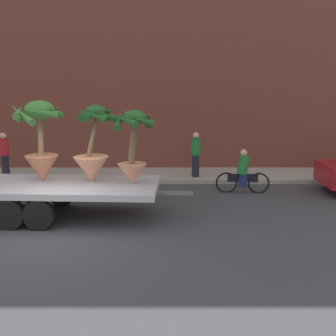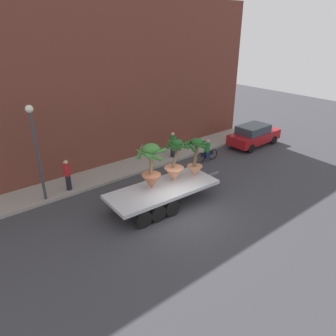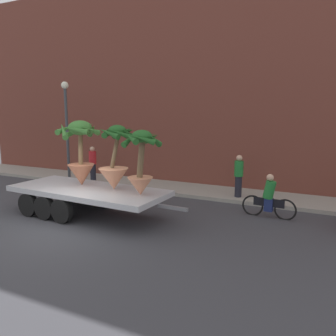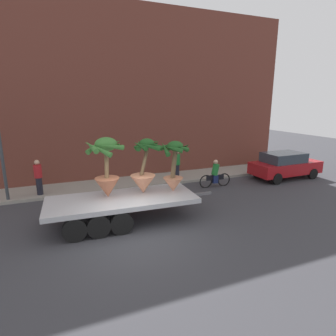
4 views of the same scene
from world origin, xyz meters
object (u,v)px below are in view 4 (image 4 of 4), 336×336
flatbed_trailer (116,204)px  potted_palm_rear (144,171)px  potted_palm_middle (174,166)px  parked_car (285,165)px  potted_palm_front (106,168)px  pedestrian_near_gate (177,164)px  cyclist (215,175)px  pedestrian_far_left (38,177)px

flatbed_trailer → potted_palm_rear: (1.24, 0.23, 1.10)m
potted_palm_rear → potted_palm_middle: (1.16, -0.25, 0.15)m
potted_palm_rear → parked_car: potted_palm_rear is taller
potted_palm_front → pedestrian_near_gate: potted_palm_front is taller
potted_palm_front → cyclist: bearing=20.4°
potted_palm_middle → potted_palm_front: size_ratio=0.90×
cyclist → parked_car: 4.78m
pedestrian_near_gate → potted_palm_front: bearing=-139.2°
potted_palm_front → pedestrian_near_gate: bearing=40.8°
cyclist → parked_car: size_ratio=0.43×
pedestrian_near_gate → pedestrian_far_left: same height
pedestrian_near_gate → potted_palm_rear: bearing=-128.3°
flatbed_trailer → potted_palm_front: 1.41m
cyclist → pedestrian_near_gate: 2.32m
pedestrian_near_gate → parked_car: bearing=-15.9°
pedestrian_far_left → flatbed_trailer: bearing=-55.9°
flatbed_trailer → potted_palm_middle: (2.40, -0.02, 1.26)m
potted_palm_rear → cyclist: (4.68, 2.30, -1.19)m
potted_palm_middle → parked_car: 8.74m
potted_palm_middle → potted_palm_front: potted_palm_front is taller
parked_car → pedestrian_near_gate: (-6.29, 1.79, 0.22)m
potted_palm_rear → pedestrian_far_left: size_ratio=1.27×
pedestrian_far_left → pedestrian_near_gate: bearing=0.4°
potted_palm_rear → potted_palm_front: 1.50m
potted_palm_rear → cyclist: size_ratio=1.18×
pedestrian_near_gate → flatbed_trailer: bearing=-136.1°
flatbed_trailer → cyclist: cyclist is taller
potted_palm_front → pedestrian_near_gate: (4.64, 4.01, -1.09)m
potted_palm_front → pedestrian_near_gate: 6.23m
cyclist → potted_palm_front: bearing=-159.6°
potted_palm_rear → potted_palm_front: potted_palm_front is taller
pedestrian_near_gate → pedestrian_far_left: 7.25m
cyclist → pedestrian_near_gate: bearing=131.2°
parked_car → flatbed_trailer: bearing=-167.0°
potted_palm_middle → potted_palm_rear: bearing=168.0°
pedestrian_near_gate → pedestrian_far_left: size_ratio=1.00×
potted_palm_front → pedestrian_far_left: (-2.61, 3.95, -1.09)m
potted_palm_rear → pedestrian_near_gate: (3.17, 4.02, -0.81)m
potted_palm_rear → cyclist: bearing=26.2°
flatbed_trailer → parked_car: bearing=13.0°
potted_palm_front → potted_palm_rear: bearing=-0.5°
potted_palm_front → pedestrian_far_left: size_ratio=1.34×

